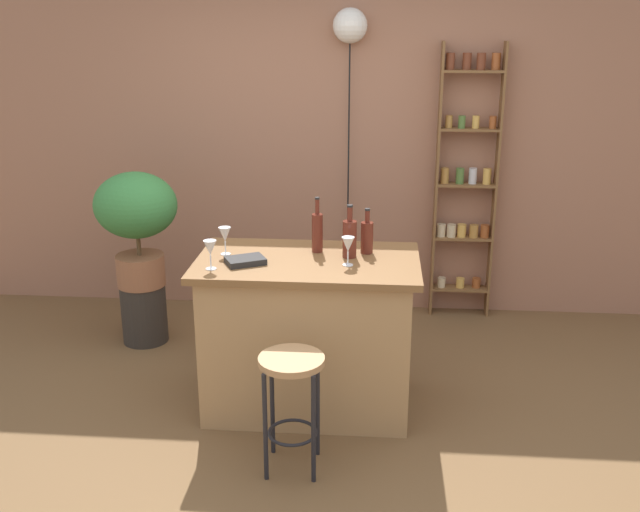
{
  "coord_description": "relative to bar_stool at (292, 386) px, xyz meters",
  "views": [
    {
      "loc": [
        0.39,
        -3.63,
        2.25
      ],
      "look_at": [
        0.05,
        0.55,
        0.87
      ],
      "focal_mm": 40.88,
      "sensor_mm": 36.0,
      "label": 1
    }
  ],
  "objects": [
    {
      "name": "bottle_wine_red",
      "position": [
        0.25,
        0.72,
        0.57
      ],
      "size": [
        0.08,
        0.08,
        0.31
      ],
      "color": "#5B2319",
      "rests_on": "kitchen_counter"
    },
    {
      "name": "bottle_sauce_amber",
      "position": [
        0.06,
        0.81,
        0.58
      ],
      "size": [
        0.06,
        0.06,
        0.33
      ],
      "color": "#5B2319",
      "rests_on": "kitchen_counter"
    },
    {
      "name": "back_wall",
      "position": [
        0.02,
        2.31,
        0.93
      ],
      "size": [
        6.4,
        0.1,
        2.8
      ],
      "primitive_type": "cube",
      "color": "#9E6B51",
      "rests_on": "ground"
    },
    {
      "name": "potted_plant",
      "position": [
        -1.25,
        1.47,
        0.47
      ],
      "size": [
        0.57,
        0.52,
        0.81
      ],
      "color": "#935B3D",
      "rests_on": "plant_stool"
    },
    {
      "name": "wine_glass_center",
      "position": [
        0.25,
        0.58,
        0.57
      ],
      "size": [
        0.07,
        0.07,
        0.16
      ],
      "color": "silver",
      "rests_on": "kitchen_counter"
    },
    {
      "name": "bottle_soda_blue",
      "position": [
        0.35,
        0.81,
        0.56
      ],
      "size": [
        0.07,
        0.07,
        0.27
      ],
      "color": "#5B2319",
      "rests_on": "kitchen_counter"
    },
    {
      "name": "cookbook",
      "position": [
        -0.32,
        0.56,
        0.47
      ],
      "size": [
        0.26,
        0.23,
        0.03
      ],
      "primitive_type": "cube",
      "rotation": [
        0.0,
        0.0,
        0.47
      ],
      "color": "black",
      "rests_on": "kitchen_counter"
    },
    {
      "name": "kitchen_counter",
      "position": [
        0.02,
        0.66,
        -0.0
      ],
      "size": [
        1.28,
        0.76,
        0.93
      ],
      "color": "#A87F51",
      "rests_on": "ground"
    },
    {
      "name": "bar_stool",
      "position": [
        0.0,
        0.0,
        0.0
      ],
      "size": [
        0.34,
        0.34,
        0.63
      ],
      "color": "black",
      "rests_on": "ground"
    },
    {
      "name": "spice_shelf",
      "position": [
        1.07,
        2.18,
        0.6
      ],
      "size": [
        0.46,
        0.13,
        2.08
      ],
      "color": "brown",
      "rests_on": "ground"
    },
    {
      "name": "ground",
      "position": [
        0.02,
        0.36,
        -0.47
      ],
      "size": [
        12.0,
        12.0,
        0.0
      ],
      "primitive_type": "plane",
      "color": "brown"
    },
    {
      "name": "plant_stool",
      "position": [
        -1.25,
        1.47,
        -0.25
      ],
      "size": [
        0.32,
        0.32,
        0.43
      ],
      "primitive_type": "cylinder",
      "color": "#2D2823",
      "rests_on": "ground"
    },
    {
      "name": "wine_glass_right",
      "position": [
        -0.47,
        0.71,
        0.57
      ],
      "size": [
        0.07,
        0.07,
        0.16
      ],
      "color": "silver",
      "rests_on": "kitchen_counter"
    },
    {
      "name": "pendant_globe_light",
      "position": [
        0.18,
        2.2,
        1.69
      ],
      "size": [
        0.25,
        0.25,
        2.31
      ],
      "color": "black",
      "rests_on": "ground"
    },
    {
      "name": "wine_glass_left",
      "position": [
        -0.5,
        0.45,
        0.57
      ],
      "size": [
        0.07,
        0.07,
        0.16
      ],
      "color": "silver",
      "rests_on": "kitchen_counter"
    }
  ]
}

